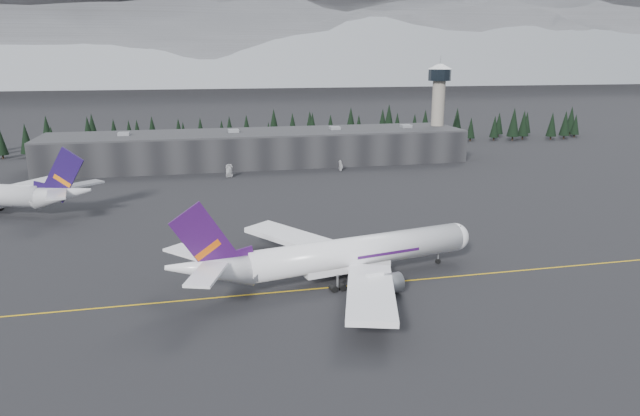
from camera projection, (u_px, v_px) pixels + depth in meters
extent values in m
plane|color=black|center=(344.00, 282.00, 105.11)|extent=(1400.00, 1400.00, 0.00)
cube|color=gold|center=(347.00, 286.00, 103.22)|extent=(400.00, 0.40, 0.02)
cube|color=black|center=(260.00, 148.00, 221.43)|extent=(160.00, 30.00, 12.00)
cube|color=#333335|center=(260.00, 132.00, 219.83)|extent=(160.00, 30.00, 0.60)
cylinder|color=gray|center=(437.00, 118.00, 237.84)|extent=(5.20, 5.20, 32.00)
cylinder|color=black|center=(440.00, 75.00, 233.44)|extent=(9.20, 9.20, 4.50)
cone|color=silver|center=(440.00, 66.00, 232.56)|extent=(10.00, 10.00, 2.00)
cube|color=black|center=(250.00, 133.00, 255.94)|extent=(360.00, 20.00, 15.00)
cylinder|color=white|center=(360.00, 251.00, 106.20)|extent=(43.39, 13.78, 5.62)
sphere|color=white|center=(455.00, 237.00, 114.64)|extent=(5.62, 5.62, 5.62)
cone|color=white|center=(210.00, 269.00, 94.97)|extent=(16.53, 8.53, 8.14)
cube|color=white|center=(302.00, 241.00, 117.22)|extent=(22.36, 25.12, 2.40)
cylinder|color=#989BA0|center=(338.00, 252.00, 115.27)|extent=(6.66, 4.66, 3.56)
cube|color=white|center=(371.00, 292.00, 91.53)|extent=(14.83, 27.31, 2.40)
cylinder|color=#989BA0|center=(385.00, 284.00, 98.70)|extent=(6.66, 4.66, 3.56)
cube|color=#36104D|center=(206.00, 242.00, 93.57)|extent=(11.74, 2.73, 13.96)
cube|color=#DA570C|center=(208.00, 250.00, 94.00)|extent=(4.59, 1.39, 3.44)
cube|color=white|center=(192.00, 253.00, 98.88)|extent=(9.95, 10.55, 0.47)
cube|color=white|center=(207.00, 274.00, 88.93)|extent=(7.34, 11.12, 0.47)
cylinder|color=black|center=(438.00, 257.00, 114.12)|extent=(0.47, 0.47, 2.81)
cylinder|color=black|center=(318.00, 268.00, 108.31)|extent=(0.47, 0.47, 2.81)
cylinder|color=black|center=(338.00, 283.00, 100.85)|extent=(0.47, 0.47, 2.81)
cone|color=silver|center=(63.00, 194.00, 145.97)|extent=(17.45, 11.24, 8.50)
cube|color=silver|center=(18.00, 188.00, 164.14)|extent=(25.70, 24.03, 2.51)
cube|color=#1C0E42|center=(63.00, 175.00, 144.64)|extent=(11.78, 4.79, 14.57)
cube|color=orange|center=(63.00, 181.00, 145.04)|extent=(4.66, 2.18, 3.59)
cube|color=silver|center=(56.00, 194.00, 139.75)|extent=(6.12, 11.34, 0.49)
cube|color=silver|center=(82.00, 184.00, 151.00)|extent=(11.10, 10.24, 0.49)
imported|color=silver|center=(229.00, 176.00, 197.12)|extent=(2.93, 5.00, 1.31)
imported|color=silver|center=(341.00, 169.00, 208.91)|extent=(3.97, 1.76, 1.33)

